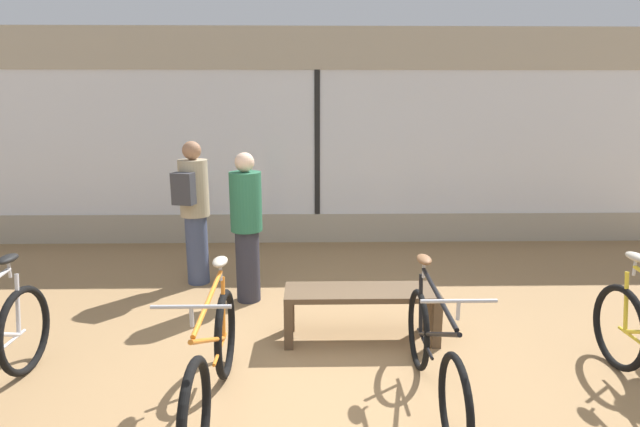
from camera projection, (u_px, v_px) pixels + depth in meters
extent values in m
plane|color=#99754C|center=(325.00, 389.00, 3.83)|extent=(24.00, 24.00, 0.00)
cube|color=#B2A893|center=(317.00, 228.00, 7.77)|extent=(12.00, 0.08, 0.45)
cube|color=white|center=(317.00, 144.00, 7.48)|extent=(12.00, 0.04, 2.15)
cube|color=#B2A893|center=(317.00, 48.00, 7.18)|extent=(12.00, 0.08, 0.60)
cube|color=black|center=(317.00, 144.00, 7.46)|extent=(0.08, 0.02, 2.15)
torus|color=black|center=(25.00, 330.00, 4.02)|extent=(0.06, 0.72, 0.72)
cylinder|color=#BCBCC1|center=(18.00, 304.00, 3.93)|extent=(0.03, 0.11, 0.49)
cylinder|color=#BCBCC1|center=(8.00, 343.00, 3.80)|extent=(0.03, 0.45, 0.03)
cylinder|color=#B2B2B7|center=(9.00, 269.00, 3.82)|extent=(0.02, 0.02, 0.14)
ellipsoid|color=black|center=(8.00, 259.00, 3.80)|extent=(0.11, 0.22, 0.06)
torus|color=black|center=(225.00, 334.00, 3.98)|extent=(0.06, 0.70, 0.70)
torus|color=black|center=(195.00, 417.00, 2.93)|extent=(0.06, 0.70, 0.70)
cylinder|color=orange|center=(210.00, 340.00, 3.36)|extent=(0.03, 1.01, 0.51)
cylinder|color=orange|center=(223.00, 308.00, 3.89)|extent=(0.03, 0.11, 0.49)
cylinder|color=orange|center=(209.00, 300.00, 3.33)|extent=(0.03, 0.94, 0.10)
cylinder|color=orange|center=(220.00, 348.00, 3.74)|extent=(0.03, 0.49, 0.03)
cylinder|color=#B2B2B7|center=(221.00, 272.00, 3.78)|extent=(0.02, 0.02, 0.14)
ellipsoid|color=#B2A893|center=(220.00, 262.00, 3.76)|extent=(0.11, 0.22, 0.06)
cylinder|color=#B2B2B7|center=(192.00, 317.00, 2.85)|extent=(0.02, 0.02, 0.12)
cylinder|color=#ADADB2|center=(191.00, 307.00, 2.84)|extent=(0.46, 0.02, 0.02)
torus|color=black|center=(418.00, 329.00, 4.10)|extent=(0.05, 0.66, 0.66)
torus|color=black|center=(455.00, 407.00, 3.07)|extent=(0.05, 0.66, 0.66)
cylinder|color=black|center=(437.00, 334.00, 3.49)|extent=(0.03, 0.99, 0.51)
cylinder|color=black|center=(421.00, 304.00, 4.01)|extent=(0.03, 0.11, 0.49)
cylinder|color=black|center=(438.00, 296.00, 3.46)|extent=(0.03, 0.92, 0.10)
cylinder|color=black|center=(425.00, 343.00, 3.87)|extent=(0.03, 0.48, 0.03)
cylinder|color=#B2B2B7|center=(424.00, 269.00, 3.90)|extent=(0.02, 0.02, 0.14)
ellipsoid|color=brown|center=(424.00, 259.00, 3.88)|extent=(0.11, 0.22, 0.06)
cylinder|color=#B2B2B7|center=(458.00, 310.00, 2.99)|extent=(0.02, 0.02, 0.12)
cylinder|color=#ADADB2|center=(459.00, 301.00, 2.98)|extent=(0.46, 0.02, 0.02)
torus|color=black|center=(619.00, 327.00, 4.09)|extent=(0.06, 0.70, 0.70)
cylinder|color=gold|center=(626.00, 302.00, 4.00)|extent=(0.03, 0.11, 0.49)
cylinder|color=gold|center=(638.00, 341.00, 3.85)|extent=(0.03, 0.49, 0.03)
cylinder|color=#B2B2B7|center=(635.00, 267.00, 3.89)|extent=(0.02, 0.02, 0.14)
ellipsoid|color=#B2A893|center=(636.00, 257.00, 3.87)|extent=(0.11, 0.22, 0.06)
cube|color=brown|center=(361.00, 292.00, 4.55)|extent=(1.40, 0.44, 0.05)
cube|color=brown|center=(289.00, 326.00, 4.42)|extent=(0.08, 0.08, 0.43)
cube|color=brown|center=(437.00, 325.00, 4.44)|extent=(0.08, 0.08, 0.43)
cube|color=brown|center=(290.00, 309.00, 4.77)|extent=(0.08, 0.08, 0.43)
cube|color=brown|center=(427.00, 308.00, 4.79)|extent=(0.08, 0.08, 0.43)
cylinder|color=#2D2D38|center=(248.00, 266.00, 5.46)|extent=(0.26, 0.26, 0.80)
cylinder|color=#286647|center=(246.00, 202.00, 5.30)|extent=(0.34, 0.34, 0.63)
sphere|color=beige|center=(244.00, 162.00, 5.21)|extent=(0.21, 0.21, 0.21)
cylinder|color=#424C6B|center=(197.00, 249.00, 5.99)|extent=(0.32, 0.32, 0.84)
cylinder|color=tan|center=(194.00, 188.00, 5.82)|extent=(0.42, 0.42, 0.66)
sphere|color=#9E7051|center=(192.00, 150.00, 5.72)|extent=(0.22, 0.22, 0.22)
cube|color=#38383D|center=(183.00, 189.00, 5.59)|extent=(0.27, 0.20, 0.36)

